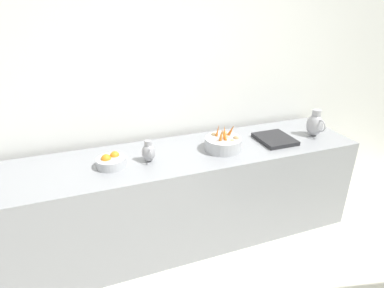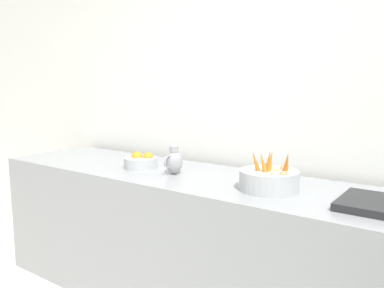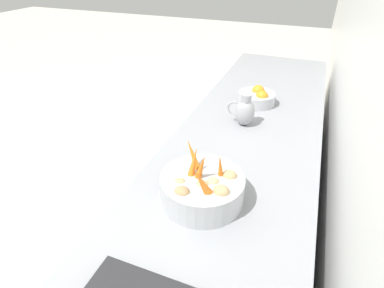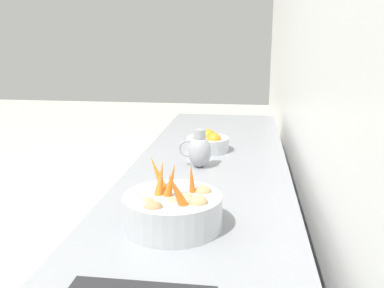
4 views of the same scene
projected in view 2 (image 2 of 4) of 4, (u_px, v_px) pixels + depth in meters
The scene contains 6 objects.
tile_wall_left at pixel (324, 73), 2.37m from camera, with size 0.10×8.63×3.00m, color white.
prep_counter at pixel (210, 246), 2.43m from camera, with size 0.73×3.22×0.87m, color gray.
vegetable_colander at pixel (269, 179), 2.08m from camera, with size 0.31×0.31×0.22m.
orange_bowl at pixel (141, 162), 2.65m from camera, with size 0.23×0.23×0.11m.
metal_pitcher_short at pixel (174, 161), 2.46m from camera, with size 0.15×0.11×0.18m.
counter_sink_basin at pixel (375, 204), 1.79m from camera, with size 0.34×0.30×0.04m, color #232326.
Camera 2 is at (0.47, 1.07, 1.43)m, focal length 36.73 mm.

